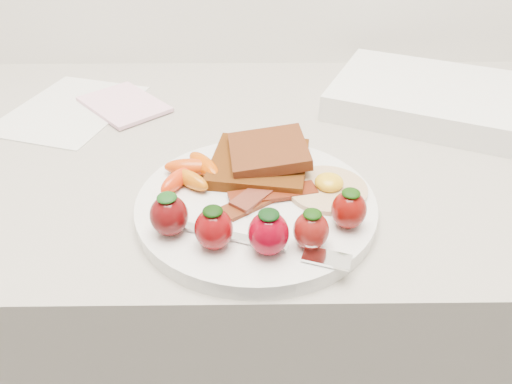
{
  "coord_description": "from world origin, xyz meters",
  "views": [
    {
      "loc": [
        0.0,
        1.09,
        1.25
      ],
      "look_at": [
        0.01,
        1.54,
        0.93
      ],
      "focal_mm": 35.0,
      "sensor_mm": 36.0,
      "label": 1
    }
  ],
  "objects": [
    {
      "name": "bacon_strips",
      "position": [
        0.02,
        1.54,
        0.92
      ],
      "size": [
        0.12,
        0.11,
        0.01
      ],
      "color": "#350D0A",
      "rests_on": "plate"
    },
    {
      "name": "fork",
      "position": [
        0.03,
        1.46,
        0.92
      ],
      "size": [
        0.17,
        0.07,
        0.0
      ],
      "color": "silver",
      "rests_on": "plate"
    },
    {
      "name": "fried_egg",
      "position": [
        0.09,
        1.55,
        0.92
      ],
      "size": [
        0.12,
        0.12,
        0.02
      ],
      "color": "beige",
      "rests_on": "plate"
    },
    {
      "name": "counter",
      "position": [
        0.0,
        1.7,
        0.45
      ],
      "size": [
        2.0,
        0.6,
        0.9
      ],
      "primitive_type": "cube",
      "color": "gray",
      "rests_on": "ground"
    },
    {
      "name": "appliance",
      "position": [
        0.28,
        1.8,
        0.92
      ],
      "size": [
        0.34,
        0.32,
        0.04
      ],
      "primitive_type": "cube",
      "rotation": [
        0.0,
        0.0,
        -0.43
      ],
      "color": "white",
      "rests_on": "counter"
    },
    {
      "name": "baby_carrots",
      "position": [
        -0.07,
        1.58,
        0.93
      ],
      "size": [
        0.08,
        0.09,
        0.02
      ],
      "color": "#C83F09",
      "rests_on": "plate"
    },
    {
      "name": "plate",
      "position": [
        0.01,
        1.54,
        0.91
      ],
      "size": [
        0.27,
        0.27,
        0.02
      ],
      "primitive_type": "cylinder",
      "color": "silver",
      "rests_on": "counter"
    },
    {
      "name": "toast_upper",
      "position": [
        0.02,
        1.61,
        0.94
      ],
      "size": [
        0.1,
        0.1,
        0.02
      ],
      "primitive_type": "cube",
      "rotation": [
        0.0,
        -0.1,
        0.1
      ],
      "color": "#481E0B",
      "rests_on": "toast_lower"
    },
    {
      "name": "toast_lower",
      "position": [
        0.01,
        1.6,
        0.93
      ],
      "size": [
        0.13,
        0.13,
        0.01
      ],
      "primitive_type": "cube",
      "rotation": [
        0.0,
        0.0,
        -0.16
      ],
      "color": "#321E08",
      "rests_on": "plate"
    },
    {
      "name": "notepad",
      "position": [
        -0.2,
        1.81,
        0.91
      ],
      "size": [
        0.16,
        0.17,
        0.01
      ],
      "primitive_type": "cube",
      "rotation": [
        0.0,
        0.0,
        0.72
      ],
      "color": "#EBB1C5",
      "rests_on": "paper_sheet"
    },
    {
      "name": "strawberries",
      "position": [
        0.01,
        1.47,
        0.94
      ],
      "size": [
        0.22,
        0.08,
        0.05
      ],
      "color": "#500809",
      "rests_on": "plate"
    },
    {
      "name": "paper_sheet",
      "position": [
        -0.28,
        1.8,
        0.9
      ],
      "size": [
        0.22,
        0.26,
        0.0
      ],
      "primitive_type": "cube",
      "rotation": [
        0.0,
        0.0,
        -0.3
      ],
      "color": "silver",
      "rests_on": "counter"
    }
  ]
}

